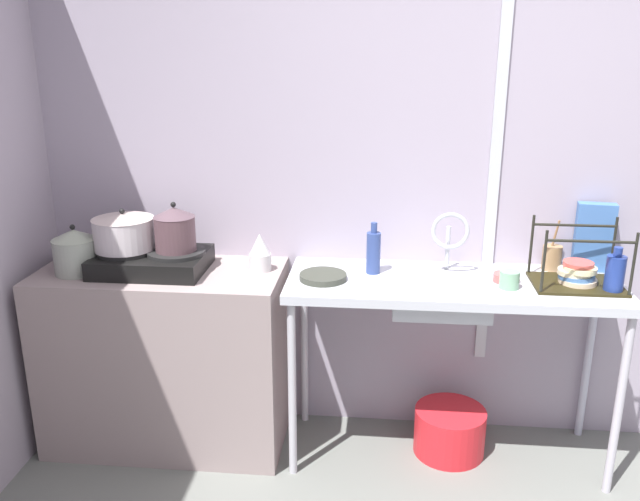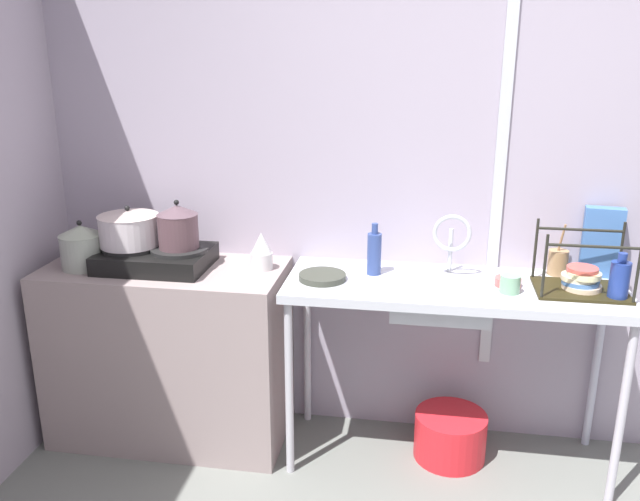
# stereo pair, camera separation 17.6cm
# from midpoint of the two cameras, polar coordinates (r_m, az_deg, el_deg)

# --- Properties ---
(wall_back) EXTENTS (5.05, 0.10, 2.58)m
(wall_back) POSITION_cam_midpoint_polar(r_m,az_deg,el_deg) (3.11, 17.07, 6.22)
(wall_back) COLOR #9D93A4
(wall_back) RESTS_ON ground
(wall_metal_strip) EXTENTS (0.05, 0.01, 2.06)m
(wall_metal_strip) POSITION_cam_midpoint_polar(r_m,az_deg,el_deg) (3.03, 17.16, 8.41)
(wall_metal_strip) COLOR #B9BDC5
(counter_concrete) EXTENTS (1.11, 0.52, 0.87)m
(counter_concrete) POSITION_cam_midpoint_polar(r_m,az_deg,el_deg) (3.26, -11.42, -8.72)
(counter_concrete) COLOR gray
(counter_concrete) RESTS_ON ground
(counter_sink) EXTENTS (1.45, 0.52, 0.87)m
(counter_sink) POSITION_cam_midpoint_polar(r_m,az_deg,el_deg) (2.93, 13.19, -4.19)
(counter_sink) COLOR #B9BDC5
(counter_sink) RESTS_ON ground
(stove) EXTENTS (0.50, 0.36, 0.10)m
(stove) POSITION_cam_midpoint_polar(r_m,az_deg,el_deg) (3.09, -12.54, -0.57)
(stove) COLOR black
(stove) RESTS_ON counter_concrete
(pot_on_left_burner) EXTENTS (0.28, 0.28, 0.19)m
(pot_on_left_burner) POSITION_cam_midpoint_polar(r_m,az_deg,el_deg) (3.10, -14.74, 1.90)
(pot_on_left_burner) COLOR silver
(pot_on_left_burner) RESTS_ON stove
(pot_on_right_burner) EXTENTS (0.18, 0.18, 0.22)m
(pot_on_right_burner) POSITION_cam_midpoint_polar(r_m,az_deg,el_deg) (3.01, -10.63, 2.07)
(pot_on_right_burner) COLOR #52393F
(pot_on_right_burner) RESTS_ON stove
(pot_beside_stove) EXTENTS (0.20, 0.20, 0.23)m
(pot_beside_stove) POSITION_cam_midpoint_polar(r_m,az_deg,el_deg) (3.16, -18.54, 0.31)
(pot_beside_stove) COLOR #949A8E
(pot_beside_stove) RESTS_ON counter_concrete
(percolator) EXTENTS (0.10, 0.10, 0.17)m
(percolator) POSITION_cam_midpoint_polar(r_m,az_deg,el_deg) (2.99, -3.43, -0.10)
(percolator) COLOR silver
(percolator) RESTS_ON counter_concrete
(sink_basin) EXTENTS (0.41, 0.33, 0.12)m
(sink_basin) POSITION_cam_midpoint_polar(r_m,az_deg,el_deg) (2.89, 12.14, -4.14)
(sink_basin) COLOR #B9BDC5
(sink_basin) RESTS_ON counter_sink
(faucet) EXTENTS (0.17, 0.09, 0.28)m
(faucet) POSITION_cam_midpoint_polar(r_m,az_deg,el_deg) (2.93, 13.10, 1.25)
(faucet) COLOR #B9BDC5
(faucet) RESTS_ON counter_sink
(frying_pan) EXTENTS (0.21, 0.21, 0.03)m
(frying_pan) POSITION_cam_midpoint_polar(r_m,az_deg,el_deg) (2.87, 1.97, -2.31)
(frying_pan) COLOR #36392F
(frying_pan) RESTS_ON counter_sink
(dish_rack) EXTENTS (0.37, 0.27, 0.27)m
(dish_rack) POSITION_cam_midpoint_polar(r_m,az_deg,el_deg) (2.96, 23.38, -2.44)
(dish_rack) COLOR black
(dish_rack) RESTS_ON counter_sink
(cup_by_rack) EXTENTS (0.08, 0.08, 0.08)m
(cup_by_rack) POSITION_cam_midpoint_polar(r_m,az_deg,el_deg) (2.85, 17.93, -2.81)
(cup_by_rack) COLOR gray
(cup_by_rack) RESTS_ON counter_sink
(small_bowl_on_drainboard) EXTENTS (0.11, 0.11, 0.04)m
(small_bowl_on_drainboard) POSITION_cam_midpoint_polar(r_m,az_deg,el_deg) (2.93, 17.71, -2.63)
(small_bowl_on_drainboard) COLOR #C5534F
(small_bowl_on_drainboard) RESTS_ON counter_sink
(bottle_by_sink) EXTENTS (0.06, 0.06, 0.24)m
(bottle_by_sink) POSITION_cam_midpoint_polar(r_m,az_deg,el_deg) (2.93, 6.46, -0.22)
(bottle_by_sink) COLOR navy
(bottle_by_sink) RESTS_ON counter_sink
(bottle_by_rack) EXTENTS (0.08, 0.08, 0.20)m
(bottle_by_rack) POSITION_cam_midpoint_polar(r_m,az_deg,el_deg) (2.92, 26.20, -2.34)
(bottle_by_rack) COLOR navy
(bottle_by_rack) RESTS_ON counter_sink
(cereal_box) EXTENTS (0.17, 0.09, 0.31)m
(cereal_box) POSITION_cam_midpoint_polar(r_m,az_deg,el_deg) (3.16, 24.80, 0.65)
(cereal_box) COLOR #3E69AA
(cereal_box) RESTS_ON counter_sink
(utensil_jar) EXTENTS (0.09, 0.09, 0.24)m
(utensil_jar) POSITION_cam_midpoint_polar(r_m,az_deg,el_deg) (3.14, 21.52, -0.95)
(utensil_jar) COLOR #99754D
(utensil_jar) RESTS_ON counter_sink
(bucket_on_floor) EXTENTS (0.33, 0.33, 0.22)m
(bucket_on_floor) POSITION_cam_midpoint_polar(r_m,az_deg,el_deg) (3.25, 12.84, -15.45)
(bucket_on_floor) COLOR red
(bucket_on_floor) RESTS_ON ground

